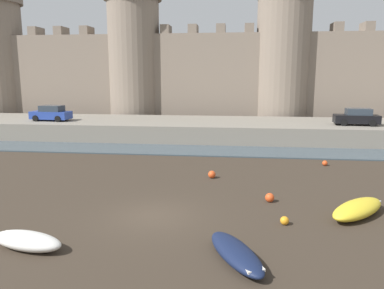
% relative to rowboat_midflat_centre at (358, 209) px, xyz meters
% --- Properties ---
extents(ground_plane, '(160.00, 160.00, 0.00)m').
position_rel_rowboat_midflat_centre_xyz_m(ground_plane, '(-9.64, -1.14, -0.38)').
color(ground_plane, '#382D23').
extents(water_channel, '(80.00, 4.50, 0.10)m').
position_rel_rowboat_midflat_centre_xyz_m(water_channel, '(-9.64, 14.34, -0.33)').
color(water_channel, '#3D4C56').
rests_on(water_channel, ground).
extents(quay_road, '(68.55, 10.00, 1.78)m').
position_rel_rowboat_midflat_centre_xyz_m(quay_road, '(-9.64, 21.59, 0.52)').
color(quay_road, gray).
rests_on(quay_road, ground).
extents(castle, '(63.87, 7.32, 19.75)m').
position_rel_rowboat_midflat_centre_xyz_m(castle, '(-9.64, 30.72, 7.10)').
color(castle, gray).
rests_on(castle, ground).
extents(rowboat_midflat_centre, '(3.67, 3.81, 0.72)m').
position_rel_rowboat_midflat_centre_xyz_m(rowboat_midflat_centre, '(0.00, 0.00, 0.00)').
color(rowboat_midflat_centre, yellow).
rests_on(rowboat_midflat_centre, ground).
extents(rowboat_near_channel_right, '(2.63, 3.78, 0.59)m').
position_rel_rowboat_midflat_centre_xyz_m(rowboat_near_channel_right, '(-5.72, -5.02, -0.06)').
color(rowboat_near_channel_right, '#141E3D').
rests_on(rowboat_near_channel_right, ground).
extents(rowboat_midflat_left, '(3.26, 1.84, 0.65)m').
position_rel_rowboat_midflat_centre_xyz_m(rowboat_midflat_left, '(-13.71, -5.01, -0.03)').
color(rowboat_midflat_left, silver).
rests_on(rowboat_midflat_left, ground).
extents(mooring_buoy_near_shore, '(0.48, 0.48, 0.48)m').
position_rel_rowboat_midflat_centre_xyz_m(mooring_buoy_near_shore, '(-3.97, 1.54, -0.14)').
color(mooring_buoy_near_shore, '#E04C1E').
rests_on(mooring_buoy_near_shore, ground).
extents(mooring_buoy_off_centre, '(0.49, 0.49, 0.49)m').
position_rel_rowboat_midflat_centre_xyz_m(mooring_buoy_off_centre, '(-7.29, 5.78, -0.13)').
color(mooring_buoy_off_centre, '#E04C1E').
rests_on(mooring_buoy_off_centre, ground).
extents(mooring_buoy_near_channel, '(0.38, 0.38, 0.38)m').
position_rel_rowboat_midflat_centre_xyz_m(mooring_buoy_near_channel, '(0.75, 10.10, -0.18)').
color(mooring_buoy_near_channel, '#E04C1E').
rests_on(mooring_buoy_near_channel, ground).
extents(mooring_buoy_mid_mud, '(0.39, 0.39, 0.39)m').
position_rel_rowboat_midflat_centre_xyz_m(mooring_buoy_mid_mud, '(-3.57, -1.46, -0.18)').
color(mooring_buoy_mid_mud, orange).
rests_on(mooring_buoy_mid_mud, ground).
extents(car_quay_centre_west, '(4.22, 2.11, 1.62)m').
position_rel_rowboat_midflat_centre_xyz_m(car_quay_centre_west, '(5.75, 19.85, 2.19)').
color(car_quay_centre_west, black).
rests_on(car_quay_centre_west, quay_road).
extents(car_quay_centre_east, '(4.22, 2.11, 1.62)m').
position_rel_rowboat_midflat_centre_xyz_m(car_quay_centre_east, '(-25.21, 19.70, 2.19)').
color(car_quay_centre_east, '#263F99').
rests_on(car_quay_centre_east, quay_road).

